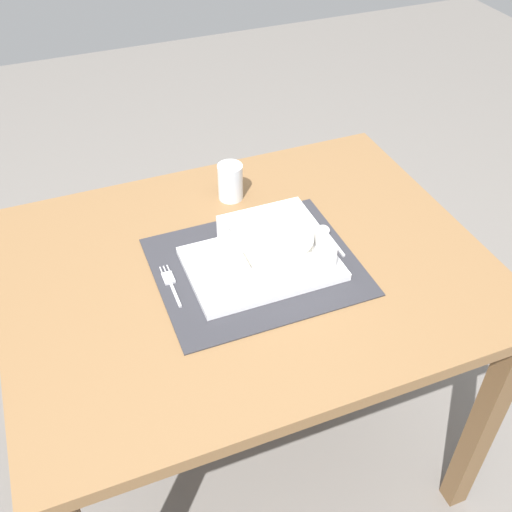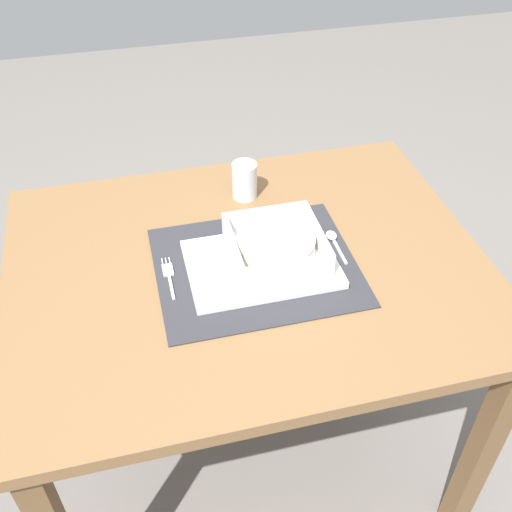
{
  "view_description": "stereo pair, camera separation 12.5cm",
  "coord_description": "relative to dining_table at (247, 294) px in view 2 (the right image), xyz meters",
  "views": [
    {
      "loc": [
        -0.33,
        -0.89,
        1.55
      ],
      "look_at": [
        0.02,
        -0.02,
        0.73
      ],
      "focal_mm": 42.31,
      "sensor_mm": 36.0,
      "label": 1
    },
    {
      "loc": [
        -0.21,
        -0.93,
        1.55
      ],
      "look_at": [
        0.02,
        -0.02,
        0.73
      ],
      "focal_mm": 42.31,
      "sensor_mm": 36.0,
      "label": 2
    }
  ],
  "objects": [
    {
      "name": "dining_table",
      "position": [
        0.0,
        0.0,
        0.0
      ],
      "size": [
        1.01,
        0.79,
        0.7
      ],
      "color": "brown",
      "rests_on": "ground"
    },
    {
      "name": "butter_knife",
      "position": [
        0.18,
        -0.04,
        0.1
      ],
      "size": [
        0.01,
        0.13,
        0.01
      ],
      "rotation": [
        0.0,
        0.0,
        -0.03
      ],
      "color": "black",
      "rests_on": "placemat"
    },
    {
      "name": "porridge_bowl",
      "position": [
        0.06,
        -0.01,
        0.13
      ],
      "size": [
        0.19,
        0.19,
        0.06
      ],
      "color": "white",
      "rests_on": "serving_plate"
    },
    {
      "name": "serving_plate",
      "position": [
        0.03,
        -0.02,
        0.1
      ],
      "size": [
        0.31,
        0.21,
        0.02
      ],
      "primitive_type": "cube",
      "color": "white",
      "rests_on": "placemat"
    },
    {
      "name": "placemat",
      "position": [
        0.02,
        -0.02,
        0.09
      ],
      "size": [
        0.42,
        0.35,
        0.0
      ],
      "primitive_type": "cube",
      "color": "#2D2D33",
      "rests_on": "dining_table"
    },
    {
      "name": "drinking_glass",
      "position": [
        0.05,
        0.24,
        0.13
      ],
      "size": [
        0.06,
        0.06,
        0.09
      ],
      "color": "white",
      "rests_on": "dining_table"
    },
    {
      "name": "spoon",
      "position": [
        0.2,
        0.02,
        0.1
      ],
      "size": [
        0.02,
        0.11,
        0.01
      ],
      "rotation": [
        0.0,
        0.0,
        -0.07
      ],
      "color": "silver",
      "rests_on": "placemat"
    },
    {
      "name": "ground_plane",
      "position": [
        0.0,
        0.0,
        -0.61
      ],
      "size": [
        6.0,
        6.0,
        0.0
      ],
      "primitive_type": "plane",
      "color": "slate"
    },
    {
      "name": "fork",
      "position": [
        -0.17,
        -0.0,
        0.1
      ],
      "size": [
        0.02,
        0.13,
        0.0
      ],
      "rotation": [
        0.0,
        0.0,
        0.05
      ],
      "color": "silver",
      "rests_on": "placemat"
    },
    {
      "name": "bread_knife",
      "position": [
        0.15,
        -0.02,
        0.1
      ],
      "size": [
        0.01,
        0.13,
        0.01
      ],
      "rotation": [
        0.0,
        0.0,
        -0.04
      ],
      "color": "#59331E",
      "rests_on": "placemat"
    }
  ]
}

